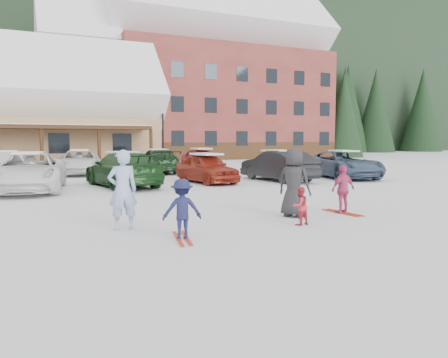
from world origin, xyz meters
name	(u,v)px	position (x,y,z in m)	size (l,w,h in m)	color
ground	(230,223)	(0.00, 0.00, 0.00)	(160.00, 160.00, 0.00)	white
forested_hillside	(47,54)	(0.00, 85.00, 19.00)	(300.00, 70.00, 38.00)	black
alpine_hotel	(202,83)	(14.27, 38.00, 8.63)	(31.48, 14.01, 21.48)	maroon
lamp_post	(163,119)	(5.61, 24.60, 3.69)	(0.50, 0.25, 6.56)	black
conifer_1	(344,104)	(30.00, 32.00, 6.26)	(4.84, 4.84, 11.22)	black
conifer_3	(120,114)	(6.00, 44.00, 5.12)	(3.96, 3.96, 9.18)	black
conifer_4	(303,110)	(34.00, 46.00, 6.54)	(5.06, 5.06, 11.73)	black
adult_skier	(123,190)	(-2.58, 0.24, 0.92)	(0.67, 0.44, 1.83)	#9CAFDC
toddler_red	(300,206)	(1.42, -0.96, 0.47)	(0.45, 0.35, 0.93)	#C22B38
child_navy	(182,209)	(-1.66, -1.21, 0.63)	(0.81, 0.47, 1.26)	#171A42
skis_child_navy	(182,238)	(-1.66, -1.21, 0.01)	(0.20, 1.40, 0.03)	red
child_magenta	(343,189)	(3.49, -0.04, 0.68)	(0.79, 0.33, 1.35)	#C63D6F
skis_child_magenta	(342,213)	(3.49, -0.04, 0.01)	(0.20, 1.40, 0.03)	red
bystander_dark	(294,182)	(1.92, 0.06, 0.92)	(0.90, 0.59, 1.85)	#272729
parked_car_2	(29,172)	(-4.46, 9.28, 0.78)	(2.57, 5.58, 1.55)	white
parked_car_3	(123,169)	(-0.69, 9.57, 0.76)	(2.13, 5.24, 1.52)	#183F18
parked_car_4	(206,168)	(3.30, 9.63, 0.69)	(1.64, 4.08, 1.39)	maroon
parked_car_5	(278,166)	(6.96, 9.09, 0.76)	(1.61, 4.63, 1.52)	black
parked_car_6	(343,164)	(10.99, 8.99, 0.74)	(2.44, 5.30, 1.47)	#3E546E
parked_car_9	(8,164)	(-5.49, 17.59, 0.71)	(1.50, 4.31, 1.42)	#B2B2B6
parked_car_10	(80,162)	(-1.67, 17.36, 0.73)	(2.42, 5.26, 1.46)	white
parked_car_11	(158,161)	(2.90, 16.59, 0.73)	(2.05, 5.05, 1.47)	black
parked_car_12	(201,160)	(5.97, 17.08, 0.74)	(1.76, 4.37, 1.49)	#AC1B2B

